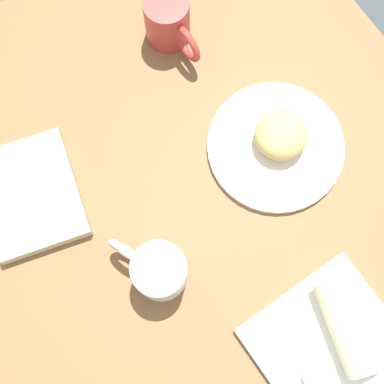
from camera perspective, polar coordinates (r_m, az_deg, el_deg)
name	(u,v)px	position (r cm, az deg, el deg)	size (l,w,h in cm)	color
dining_table	(210,217)	(100.23, 1.75, -2.41)	(110.00, 90.00, 4.00)	brown
round_plate	(275,147)	(101.71, 8.14, 4.39)	(23.48, 23.48, 1.40)	silver
scone_pastry	(281,135)	(98.71, 8.69, 5.52)	(8.94, 8.82, 5.78)	tan
square_plate	(331,348)	(97.67, 13.38, -14.63)	(21.87, 21.87, 1.60)	white
sauce_cup	(318,377)	(95.34, 12.19, -17.21)	(4.65, 4.65, 2.12)	silver
breakfast_wrap	(349,326)	(94.43, 15.07, -12.53)	(6.16, 6.16, 14.51)	beige
book_stack	(31,195)	(101.16, -15.41, -0.31)	(22.25, 19.63, 2.82)	beige
coffee_mug	(158,270)	(91.83, -3.39, -7.65)	(13.03, 8.87, 9.69)	white
second_mug	(169,21)	(105.68, -2.28, 16.33)	(13.36, 7.96, 10.30)	#B23833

